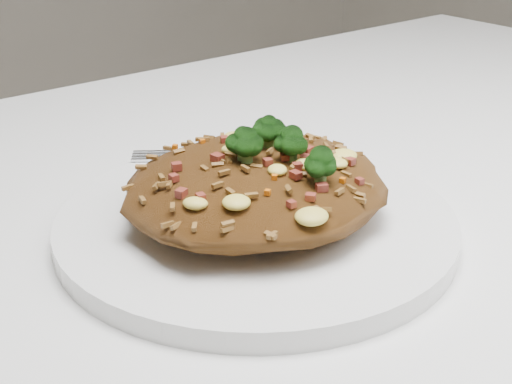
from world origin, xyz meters
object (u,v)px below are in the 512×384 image
Objects in this scene: dining_table at (352,313)px; plate at (256,223)px; fork at (248,154)px; fried_rice at (257,175)px.

dining_table is 4.66× the size of plate.
plate is at bearing -88.97° from fork.
plate is 0.10m from fork.
fork reaches higher than plate.
plate is (-0.08, 0.01, 0.10)m from dining_table.
fork is at bearing 55.24° from fried_rice.
fried_rice is 0.10m from fork.
fork is at bearing 55.01° from plate.
fried_rice is (-0.08, 0.01, 0.13)m from dining_table.
dining_table is at bearing -10.32° from plate.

